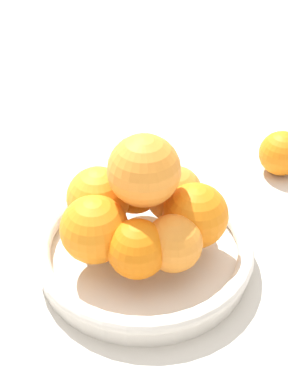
{
  "coord_description": "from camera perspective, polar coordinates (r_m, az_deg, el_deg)",
  "views": [
    {
      "loc": [
        -0.07,
        0.47,
        0.47
      ],
      "look_at": [
        0.0,
        0.0,
        0.11
      ],
      "focal_mm": 50.0,
      "sensor_mm": 36.0,
      "label": 1
    }
  ],
  "objects": [
    {
      "name": "ground_plane",
      "position": [
        0.66,
        -0.0,
        -7.45
      ],
      "size": [
        4.0,
        4.0,
        0.0
      ],
      "primitive_type": "plane",
      "color": "beige"
    },
    {
      "name": "orange_pile",
      "position": [
        0.61,
        -0.22,
        -1.63
      ],
      "size": [
        0.19,
        0.18,
        0.14
      ],
      "color": "orange",
      "rests_on": "fruit_bowl"
    },
    {
      "name": "fruit_bowl",
      "position": [
        0.65,
        -0.0,
        -6.22
      ],
      "size": [
        0.26,
        0.26,
        0.04
      ],
      "color": "silver",
      "rests_on": "ground_plane"
    },
    {
      "name": "stray_orange",
      "position": [
        0.82,
        14.44,
        4.03
      ],
      "size": [
        0.07,
        0.07,
        0.07
      ],
      "primitive_type": "sphere",
      "color": "orange",
      "rests_on": "ground_plane"
    }
  ]
}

